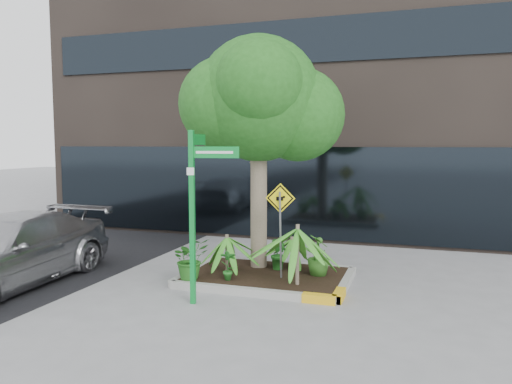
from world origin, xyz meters
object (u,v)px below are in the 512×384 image
(parked_car, at_px, (7,251))
(cattle_sign, at_px, (280,215))
(street_sign_post, at_px, (196,197))
(tree, at_px, (259,99))

(parked_car, xyz_separation_m, cattle_sign, (5.08, 1.63, 0.73))
(parked_car, bearing_deg, cattle_sign, 17.25)
(street_sign_post, bearing_deg, tree, 71.74)
(parked_car, height_order, cattle_sign, cattle_sign)
(tree, relative_size, cattle_sign, 2.71)
(tree, distance_m, street_sign_post, 2.96)
(parked_car, relative_size, street_sign_post, 1.58)
(street_sign_post, xyz_separation_m, cattle_sign, (1.13, 1.39, -0.44))
(tree, xyz_separation_m, street_sign_post, (-0.40, -2.27, -1.85))
(street_sign_post, distance_m, cattle_sign, 1.84)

